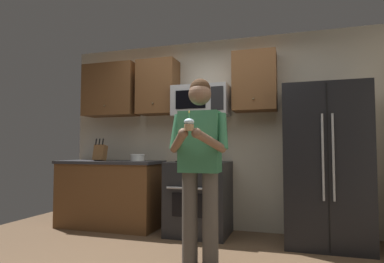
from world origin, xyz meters
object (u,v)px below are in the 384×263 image
(knife_block, at_px, (100,153))
(cupcake, at_px, (189,124))
(microwave, at_px, (201,101))
(person, at_px, (200,158))
(oven_range, at_px, (199,198))
(bowl_large_white, at_px, (138,157))
(refrigerator, at_px, (325,165))

(knife_block, relative_size, cupcake, 1.84)
(microwave, height_order, knife_block, microwave)
(microwave, xyz_separation_m, person, (0.31, -1.18, -0.72))
(microwave, bearing_deg, person, -75.35)
(oven_range, height_order, bowl_large_white, bowl_large_white)
(refrigerator, distance_m, knife_block, 2.94)
(microwave, relative_size, refrigerator, 0.41)
(oven_range, xyz_separation_m, cupcake, (0.31, -1.39, 0.83))
(knife_block, height_order, person, person)
(microwave, height_order, refrigerator, microwave)
(knife_block, xyz_separation_m, bowl_large_white, (0.54, 0.08, -0.06))
(refrigerator, xyz_separation_m, knife_block, (-2.94, 0.01, 0.13))
(bowl_large_white, bearing_deg, oven_range, -3.13)
(bowl_large_white, bearing_deg, cupcake, -49.97)
(microwave, distance_m, person, 1.42)
(refrigerator, bearing_deg, oven_range, 178.50)
(bowl_large_white, distance_m, cupcake, 1.90)
(microwave, distance_m, knife_block, 1.60)
(oven_range, xyz_separation_m, refrigerator, (1.50, -0.04, 0.44))
(oven_range, bearing_deg, person, -73.78)
(knife_block, bearing_deg, bowl_large_white, 8.21)
(refrigerator, height_order, knife_block, refrigerator)
(oven_range, distance_m, person, 1.22)
(bowl_large_white, relative_size, person, 0.11)
(oven_range, height_order, person, person)
(microwave, distance_m, refrigerator, 1.72)
(knife_block, height_order, bowl_large_white, knife_block)
(oven_range, bearing_deg, bowl_large_white, 176.87)
(oven_range, xyz_separation_m, knife_block, (-1.44, -0.03, 0.57))
(knife_block, bearing_deg, cupcake, -37.80)
(bowl_large_white, bearing_deg, person, -42.54)
(refrigerator, xyz_separation_m, person, (-1.19, -1.02, 0.10))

